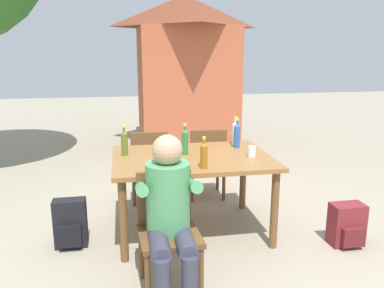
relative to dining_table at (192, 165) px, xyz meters
name	(u,v)px	position (x,y,z in m)	size (l,w,h in m)	color
ground_plane	(192,231)	(0.00, 0.00, -0.68)	(24.00, 24.00, 0.00)	gray
dining_table	(192,165)	(0.00, 0.00, 0.00)	(1.49, 1.08, 0.77)	olive
chair_near_left	(167,224)	(-0.34, -0.84, -0.19)	(0.47, 0.47, 0.87)	brown
chair_far_left	(150,162)	(-0.34, 0.84, -0.19)	(0.48, 0.48, 0.87)	brown
chair_far_right	(207,159)	(0.33, 0.84, -0.19)	(0.46, 0.46, 0.87)	brown
person_in_white_shirt	(169,209)	(-0.34, -0.95, -0.03)	(0.47, 0.61, 1.18)	#4C935B
bottle_amber	(204,155)	(0.03, -0.40, 0.21)	(0.06, 0.06, 0.28)	#996019
bottle_clear	(235,133)	(0.53, 0.38, 0.22)	(0.06, 0.06, 0.31)	white
bottle_olive	(124,142)	(-0.63, 0.16, 0.22)	(0.06, 0.06, 0.29)	#566623
bottle_blue	(237,135)	(0.52, 0.26, 0.22)	(0.06, 0.06, 0.31)	#2D56A3
bottle_green	(185,141)	(-0.05, 0.08, 0.22)	(0.06, 0.06, 0.31)	#287A38
cup_white	(252,152)	(0.55, -0.12, 0.14)	(0.08, 0.08, 0.10)	white
cup_terracotta	(158,163)	(-0.36, -0.36, 0.14)	(0.08, 0.08, 0.11)	#BC6B47
table_knife	(169,153)	(-0.20, 0.16, 0.09)	(0.14, 0.22, 0.01)	silver
backpack_by_near_side	(347,225)	(1.35, -0.53, -0.49)	(0.30, 0.24, 0.39)	maroon
backpack_by_far_side	(70,224)	(-1.14, -0.12, -0.47)	(0.29, 0.21, 0.45)	black
brick_kiosk	(185,69)	(0.52, 3.60, 0.74)	(1.90, 2.07, 2.71)	#B25638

